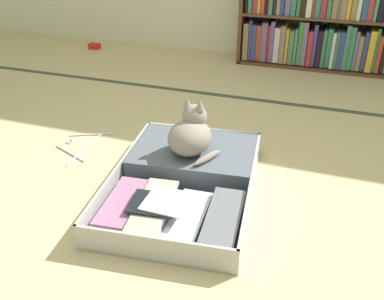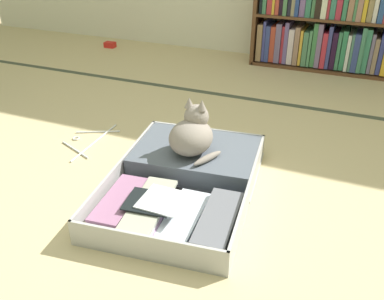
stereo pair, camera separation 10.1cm
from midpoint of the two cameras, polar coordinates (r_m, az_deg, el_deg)
ground_plane at (r=1.86m, az=-2.27°, el=-8.12°), size 10.00×10.00×0.00m
tatami_border at (r=2.99m, az=8.62°, el=6.81°), size 4.80×0.05×0.00m
bookshelf at (r=3.65m, az=21.85°, el=15.53°), size 1.57×0.29×0.82m
open_suitcase at (r=1.99m, az=0.61°, el=-3.59°), size 0.72×0.98×0.12m
black_cat at (r=2.02m, az=1.52°, el=2.13°), size 0.26×0.26×0.26m
clothes_hanger at (r=2.45m, az=-12.53°, el=1.20°), size 0.24×0.46×0.01m
small_red_pouch at (r=4.23m, az=-10.26°, el=13.72°), size 0.10×0.07×0.05m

